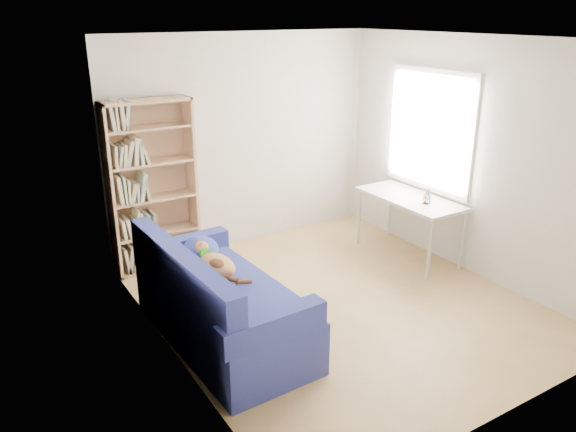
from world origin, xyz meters
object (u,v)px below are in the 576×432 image
object	(u,v)px
bookshelf	(153,193)
desk	(410,202)
sofa	(218,304)
pen_cup	(427,198)

from	to	relation	value
bookshelf	desk	distance (m)	2.99
sofa	pen_cup	bearing A→B (deg)	2.53
sofa	desk	bearing A→B (deg)	7.91
desk	sofa	bearing A→B (deg)	-169.71
bookshelf	sofa	bearing A→B (deg)	-91.96
sofa	desk	distance (m)	2.80
pen_cup	desk	bearing A→B (deg)	90.29
desk	pen_cup	world-z (taller)	pen_cup
bookshelf	desk	xyz separation A→B (m)	(2.68, -1.30, -0.21)
bookshelf	pen_cup	size ratio (longest dim) A/B	10.97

